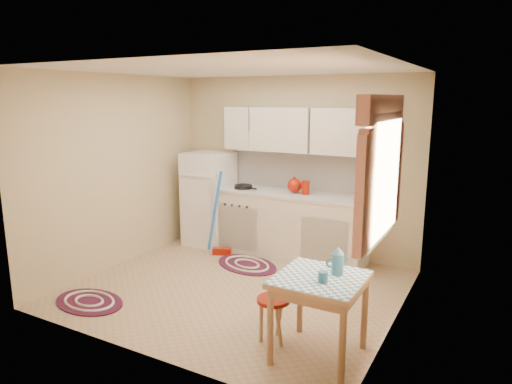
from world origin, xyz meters
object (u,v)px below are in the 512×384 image
table (319,317)px  stool (273,320)px  fridge (209,199)px  base_cabinets (286,226)px

table → stool: 0.48m
fridge → stool: size_ratio=3.33×
table → stool: (-0.45, 0.03, -0.15)m
fridge → base_cabinets: size_ratio=0.62×
stool → base_cabinets: bearing=112.4°
table → fridge: bearing=140.6°
base_cabinets → table: (1.34, -2.18, -0.08)m
fridge → stool: fridge is taller
table → stool: size_ratio=1.71×
base_cabinets → fridge: bearing=-177.7°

